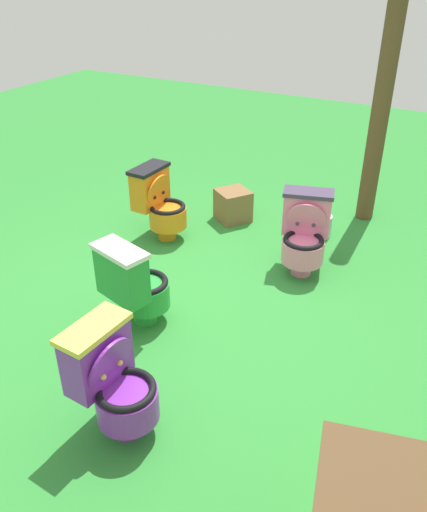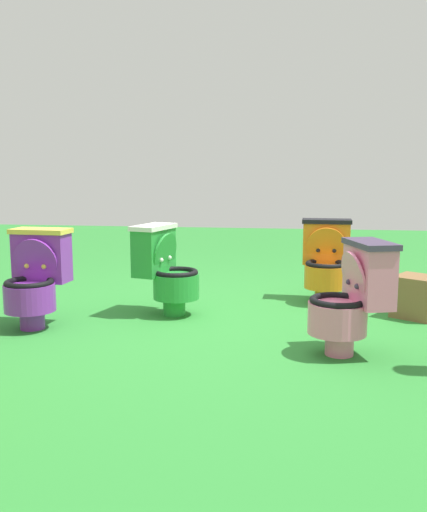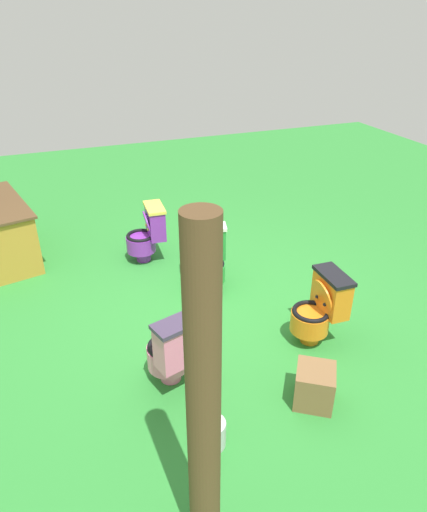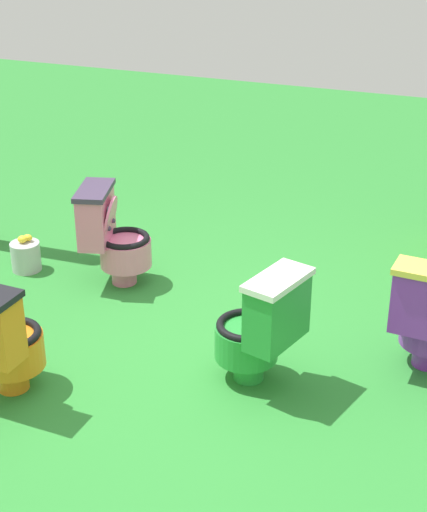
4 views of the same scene
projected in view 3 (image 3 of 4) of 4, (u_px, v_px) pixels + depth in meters
The scene contains 8 objects.
ground at pixel (215, 308), 5.06m from camera, with size 14.00×14.00×0.00m, color #2D8433.
toilet_purple at pixel (148, 233), 5.85m from camera, with size 0.45×0.52×0.73m.
toilet_orange at pixel (320, 308), 4.41m from camera, with size 0.44×0.51×0.73m.
toilet_green at pixel (208, 258), 5.28m from camera, with size 0.58×0.52×0.73m.
toilet_pink at pixel (174, 349), 3.88m from camera, with size 0.59×0.52×0.73m.
wooden_post at pixel (204, 411), 2.36m from camera, with size 0.18×0.18×2.20m, color brown.
small_crate at pixel (314, 386), 3.80m from camera, with size 0.32×0.31×0.33m, color brown.
lemon_bucket at pixel (211, 433), 3.44m from camera, with size 0.22×0.22×0.28m.
Camera 3 is at (-3.89, 1.50, 2.92)m, focal length 32.63 mm.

